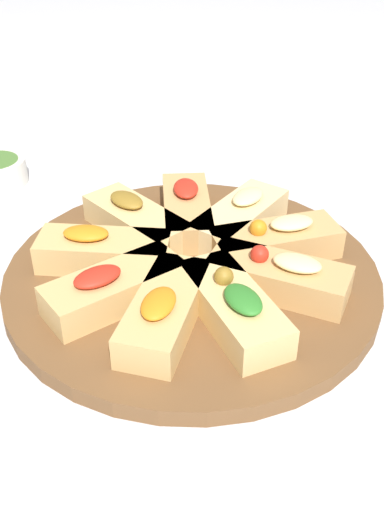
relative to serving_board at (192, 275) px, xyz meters
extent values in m
plane|color=silver|center=(0.00, 0.00, -0.01)|extent=(3.00, 3.00, 0.00)
cylinder|color=brown|center=(0.00, 0.00, 0.00)|extent=(0.38, 0.38, 0.02)
cube|color=tan|center=(0.09, 0.00, 0.02)|extent=(0.13, 0.05, 0.03)
ellipsoid|color=red|center=(0.11, 0.00, 0.04)|extent=(0.05, 0.03, 0.01)
cube|color=tan|center=(0.07, 0.05, 0.02)|extent=(0.14, 0.12, 0.03)
ellipsoid|color=orange|center=(0.08, 0.06, 0.04)|extent=(0.05, 0.05, 0.01)
cube|color=#DBB775|center=(0.02, 0.09, 0.02)|extent=(0.08, 0.14, 0.03)
ellipsoid|color=#2D7A28|center=(0.02, 0.10, 0.04)|extent=(0.04, 0.05, 0.01)
sphere|color=olive|center=(0.02, 0.07, 0.04)|extent=(0.02, 0.02, 0.02)
cube|color=tan|center=(-0.04, 0.08, 0.02)|extent=(0.11, 0.14, 0.03)
ellipsoid|color=beige|center=(-0.05, 0.09, 0.04)|extent=(0.05, 0.05, 0.01)
sphere|color=red|center=(-0.03, 0.06, 0.04)|extent=(0.02, 0.02, 0.02)
cube|color=tan|center=(-0.08, 0.03, 0.02)|extent=(0.14, 0.09, 0.03)
ellipsoid|color=beige|center=(-0.10, 0.04, 0.04)|extent=(0.05, 0.04, 0.01)
sphere|color=orange|center=(-0.06, 0.02, 0.04)|extent=(0.02, 0.02, 0.02)
cube|color=#E5C689|center=(-0.09, -0.03, 0.02)|extent=(0.14, 0.09, 0.03)
ellipsoid|color=beige|center=(-0.10, -0.03, 0.04)|extent=(0.05, 0.04, 0.01)
cube|color=tan|center=(-0.05, -0.07, 0.02)|extent=(0.12, 0.14, 0.03)
ellipsoid|color=red|center=(-0.06, -0.09, 0.04)|extent=(0.05, 0.05, 0.01)
cube|color=#DBB775|center=(0.01, -0.09, 0.02)|extent=(0.06, 0.14, 0.03)
ellipsoid|color=olive|center=(0.01, -0.11, 0.04)|extent=(0.03, 0.05, 0.01)
cube|color=tan|center=(0.07, -0.06, 0.02)|extent=(0.13, 0.13, 0.03)
ellipsoid|color=orange|center=(0.08, -0.07, 0.04)|extent=(0.05, 0.05, 0.01)
cube|color=white|center=(-0.17, -0.34, -0.01)|extent=(0.16, 0.14, 0.00)
camera|label=1|loc=(0.30, 0.39, 0.36)|focal=42.00mm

